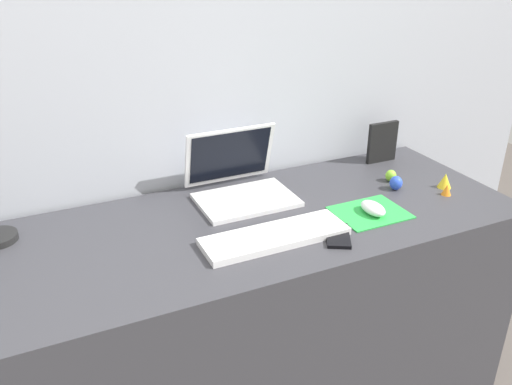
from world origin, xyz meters
name	(u,v)px	position (x,y,z in m)	size (l,w,h in m)	color
back_wall	(209,153)	(0.00, 0.35, 0.83)	(2.83, 0.05, 1.66)	#B2B7C1
desk	(252,322)	(0.00, 0.00, 0.37)	(1.63, 0.62, 0.74)	#38383D
laptop	(239,180)	(0.04, 0.18, 0.79)	(0.30, 0.27, 0.21)	white
keyboard	(275,236)	(0.02, -0.12, 0.75)	(0.41, 0.13, 0.02)	white
mousepad	(370,212)	(0.35, -0.10, 0.74)	(0.21, 0.17, 0.00)	green
mouse	(373,208)	(0.35, -0.11, 0.76)	(0.06, 0.10, 0.03)	white
cell_phone	(338,236)	(0.18, -0.18, 0.74)	(0.06, 0.13, 0.01)	black
picture_frame	(382,142)	(0.63, 0.22, 0.81)	(0.12, 0.02, 0.15)	black
toy_figurine_blue	(396,183)	(0.52, 0.00, 0.76)	(0.04, 0.04, 0.05)	blue
toy_figurine_yellow	(445,181)	(0.68, -0.06, 0.76)	(0.04, 0.04, 0.05)	yellow
toy_figurine_orange	(447,190)	(0.64, -0.10, 0.76)	(0.03, 0.03, 0.04)	orange
toy_figurine_lime	(391,176)	(0.55, 0.06, 0.76)	(0.04, 0.04, 0.04)	#8CDB33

